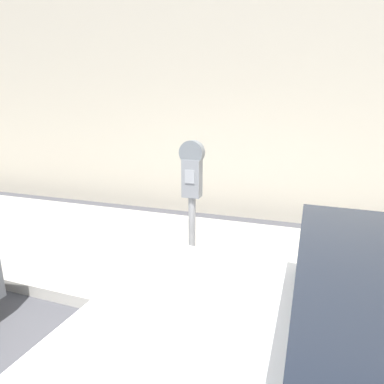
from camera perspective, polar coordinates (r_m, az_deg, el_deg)
name	(u,v)px	position (r m, az deg, el deg)	size (l,w,h in m)	color
sidewalk	(187,255)	(4.27, -0.95, -11.91)	(24.00, 2.80, 0.14)	#BCB7AD
building_facade	(227,64)	(6.03, 6.67, 23.12)	(24.00, 0.30, 5.78)	beige
parking_meter	(192,197)	(2.70, 0.00, -1.03)	(0.21, 0.12, 1.62)	gray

